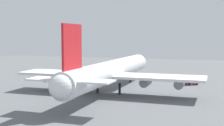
% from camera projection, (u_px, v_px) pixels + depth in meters
% --- Properties ---
extents(ground_plane, '(273.62, 273.62, 0.00)m').
position_uv_depth(ground_plane, '(112.00, 92.00, 93.80)').
color(ground_plane, slate).
extents(cargo_airplane, '(68.40, 54.48, 19.38)m').
position_uv_depth(cargo_airplane, '(112.00, 71.00, 92.90)').
color(cargo_airplane, silver).
rests_on(cargo_airplane, ground_plane).
extents(maintenance_van, '(4.23, 4.77, 2.56)m').
position_uv_depth(maintenance_van, '(191.00, 81.00, 106.83)').
color(maintenance_van, '#B21E19').
rests_on(maintenance_van, ground_plane).
extents(safety_cone_nose, '(0.57, 0.57, 0.82)m').
position_uv_depth(safety_cone_nose, '(133.00, 77.00, 123.32)').
color(safety_cone_nose, orange).
rests_on(safety_cone_nose, ground_plane).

